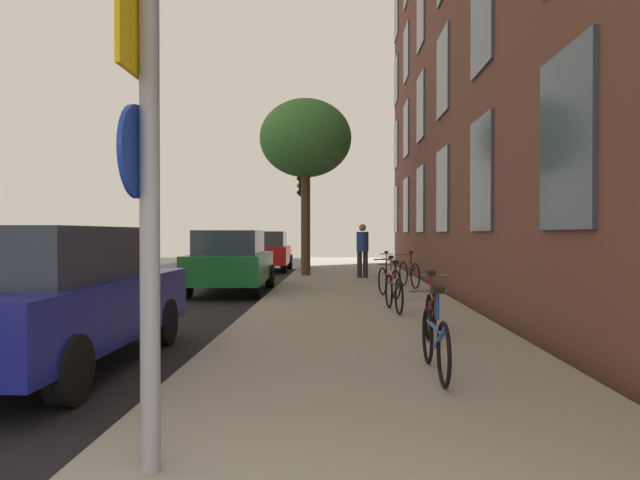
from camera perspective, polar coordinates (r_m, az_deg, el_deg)
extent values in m
plane|color=#332D28|center=(16.34, -9.10, -4.82)|extent=(41.80, 41.80, 0.00)
cube|color=black|center=(16.86, -16.15, -4.65)|extent=(7.00, 38.00, 0.01)
cube|color=gray|center=(16.04, 3.31, -4.70)|extent=(4.20, 38.00, 0.12)
cube|color=brown|center=(16.56, 12.90, 18.53)|extent=(0.50, 27.00, 13.29)
cube|color=#384756|center=(7.72, 22.82, 9.04)|extent=(0.06, 1.63, 2.18)
cube|color=#384756|center=(11.68, 15.44, 6.20)|extent=(0.06, 1.63, 2.18)
cube|color=#384756|center=(15.75, 11.86, 4.77)|extent=(0.06, 1.63, 2.18)
cube|color=#384756|center=(19.86, 9.76, 3.92)|extent=(0.06, 1.63, 2.18)
cube|color=#384756|center=(23.98, 8.39, 3.36)|extent=(0.06, 1.63, 2.18)
cube|color=#384756|center=(28.12, 7.42, 2.96)|extent=(0.06, 1.63, 2.18)
cube|color=#384756|center=(12.36, 15.49, 20.52)|extent=(0.06, 1.63, 2.18)
cube|color=#384756|center=(16.26, 11.89, 15.63)|extent=(0.06, 1.63, 2.18)
cube|color=#384756|center=(20.26, 9.78, 12.63)|extent=(0.06, 1.63, 2.18)
cube|color=#384756|center=(24.32, 8.40, 10.61)|extent=(0.06, 1.63, 2.18)
cube|color=#384756|center=(28.41, 7.43, 9.16)|extent=(0.06, 1.63, 2.18)
cube|color=#384756|center=(21.12, 9.80, 20.81)|extent=(0.06, 1.63, 2.18)
cube|color=#384756|center=(25.04, 8.41, 17.55)|extent=(0.06, 1.63, 2.18)
cube|color=#384756|center=(29.03, 7.44, 15.17)|extent=(0.06, 1.63, 2.18)
cube|color=#384756|center=(29.95, 7.45, 20.87)|extent=(0.06, 1.63, 2.18)
cylinder|color=gray|center=(3.66, -16.26, 3.55)|extent=(0.12, 0.12, 3.25)
cube|color=yellow|center=(3.89, -17.50, 19.23)|extent=(0.03, 0.60, 0.60)
cylinder|color=#14339E|center=(3.72, -17.46, 8.20)|extent=(0.03, 0.56, 0.56)
cylinder|color=black|center=(21.99, -1.33, 1.71)|extent=(0.12, 0.12, 3.68)
cube|color=black|center=(22.07, -1.80, 5.32)|extent=(0.20, 0.24, 0.80)
sphere|color=#4B0707|center=(22.10, -2.09, 5.99)|extent=(0.16, 0.16, 0.16)
sphere|color=orange|center=(22.08, -2.09, 5.32)|extent=(0.16, 0.16, 0.16)
sphere|color=#083E11|center=(22.06, -2.09, 4.65)|extent=(0.16, 0.16, 0.16)
cylinder|color=#4C3823|center=(20.04, -1.41, 1.91)|extent=(0.32, 0.32, 3.75)
ellipsoid|color=#387533|center=(20.29, -1.41, 9.88)|extent=(3.14, 3.14, 2.67)
torus|color=black|center=(6.65, 10.45, -9.12)|extent=(0.04, 0.62, 0.62)
torus|color=black|center=(5.66, 11.97, -10.84)|extent=(0.04, 0.62, 0.62)
cylinder|color=#194C99|center=(6.12, 11.15, -8.35)|extent=(0.05, 0.86, 0.04)
cylinder|color=#194C99|center=(5.89, 11.54, -9.47)|extent=(0.05, 0.52, 0.28)
cylinder|color=#194C99|center=(5.94, 11.39, -6.30)|extent=(0.04, 0.04, 0.28)
cube|color=black|center=(5.92, 11.39, -4.76)|extent=(0.10, 0.24, 0.06)
cylinder|color=#4C4C4C|center=(6.58, 10.45, -4.92)|extent=(0.42, 0.03, 0.03)
torus|color=black|center=(9.04, 11.11, -6.52)|extent=(0.19, 0.61, 0.62)
torus|color=black|center=(8.06, 10.53, -7.39)|extent=(0.19, 0.61, 0.62)
cylinder|color=#B21E1E|center=(8.53, 10.84, -5.79)|extent=(0.25, 0.82, 0.04)
cylinder|color=#B21E1E|center=(8.29, 10.69, -6.51)|extent=(0.17, 0.50, 0.28)
cylinder|color=#B21E1E|center=(8.36, 10.75, -4.27)|extent=(0.04, 0.04, 0.28)
cube|color=black|center=(8.34, 10.76, -3.18)|extent=(0.10, 0.24, 0.06)
cylinder|color=#4C4C4C|center=(8.99, 11.12, -3.41)|extent=(0.41, 0.13, 0.03)
torus|color=black|center=(11.34, 6.73, -4.96)|extent=(0.11, 0.66, 0.66)
torus|color=black|center=(10.41, 7.71, -5.46)|extent=(0.11, 0.66, 0.66)
cylinder|color=black|center=(10.86, 7.20, -4.25)|extent=(0.13, 0.81, 0.04)
cylinder|color=black|center=(10.63, 7.45, -4.80)|extent=(0.09, 0.50, 0.27)
cylinder|color=black|center=(10.70, 7.35, -3.00)|extent=(0.04, 0.04, 0.28)
cube|color=black|center=(10.69, 7.35, -2.14)|extent=(0.10, 0.24, 0.06)
cylinder|color=#4C4C4C|center=(11.30, 6.73, -2.39)|extent=(0.42, 0.07, 0.03)
torus|color=black|center=(13.72, 6.12, -4.00)|extent=(0.18, 0.64, 0.65)
torus|color=black|center=(12.81, 7.39, -4.33)|extent=(0.18, 0.64, 0.65)
cylinder|color=#B21E1E|center=(13.25, 6.73, -3.39)|extent=(0.22, 0.81, 0.04)
cylinder|color=#B21E1E|center=(13.03, 7.06, -3.82)|extent=(0.15, 0.49, 0.27)
cylinder|color=#B21E1E|center=(13.10, 6.93, -2.36)|extent=(0.04, 0.04, 0.28)
cube|color=black|center=(13.09, 6.93, -1.66)|extent=(0.10, 0.24, 0.06)
cylinder|color=#4C4C4C|center=(13.69, 6.12, -1.89)|extent=(0.42, 0.12, 0.03)
torus|color=black|center=(16.17, 8.13, -3.24)|extent=(0.18, 0.67, 0.68)
torus|color=black|center=(15.26, 9.26, -3.48)|extent=(0.18, 0.67, 0.68)
cylinder|color=black|center=(15.71, 8.68, -2.68)|extent=(0.21, 0.81, 0.04)
cylinder|color=black|center=(15.48, 8.96, -3.04)|extent=(0.14, 0.49, 0.27)
cylinder|color=black|center=(15.56, 8.85, -1.78)|extent=(0.04, 0.04, 0.28)
cube|color=black|center=(15.55, 8.85, -1.19)|extent=(0.10, 0.24, 0.06)
cylinder|color=#4C4C4C|center=(16.15, 8.13, -1.41)|extent=(0.42, 0.12, 0.03)
torus|color=black|center=(18.60, 6.49, -2.85)|extent=(0.09, 0.60, 0.60)
torus|color=black|center=(17.53, 6.47, -3.06)|extent=(0.09, 0.60, 0.60)
cylinder|color=#C68C19|center=(18.05, 6.48, -2.43)|extent=(0.12, 0.92, 0.04)
cylinder|color=#C68C19|center=(17.79, 6.48, -2.71)|extent=(0.09, 0.55, 0.30)
cylinder|color=#C68C19|center=(17.88, 6.48, -1.70)|extent=(0.04, 0.04, 0.28)
cube|color=black|center=(17.88, 6.48, -1.19)|extent=(0.10, 0.24, 0.06)
cylinder|color=#4C4C4C|center=(18.58, 6.49, -1.36)|extent=(0.42, 0.07, 0.03)
cylinder|color=#26262D|center=(18.97, 3.87, -2.40)|extent=(0.16, 0.16, 0.85)
cylinder|color=#26262D|center=(18.98, 4.45, -2.40)|extent=(0.16, 0.16, 0.85)
cylinder|color=navy|center=(18.95, 4.16, -0.16)|extent=(0.40, 0.40, 0.64)
sphere|color=#936B4C|center=(18.95, 4.16, 1.22)|extent=(0.23, 0.23, 0.23)
cube|color=navy|center=(7.37, -24.37, -6.23)|extent=(1.83, 4.47, 0.70)
cube|color=#2D3847|center=(7.12, -25.19, -1.23)|extent=(1.53, 2.50, 0.60)
cylinder|color=black|center=(9.04, -25.03, -7.20)|extent=(0.22, 0.64, 0.64)
cylinder|color=black|center=(8.44, -14.97, -7.72)|extent=(0.22, 0.64, 0.64)
cylinder|color=black|center=(5.81, -23.29, -11.58)|extent=(0.22, 0.64, 0.64)
cube|color=#19662D|center=(15.45, -8.60, -2.60)|extent=(2.00, 4.43, 0.70)
cube|color=#2D3847|center=(15.21, -8.76, -0.20)|extent=(1.63, 2.50, 0.60)
cylinder|color=black|center=(17.00, -10.52, -3.49)|extent=(0.22, 0.64, 0.64)
cylinder|color=black|center=(16.73, -4.91, -3.55)|extent=(0.22, 0.64, 0.64)
cylinder|color=black|center=(14.30, -12.92, -4.28)|extent=(0.22, 0.64, 0.64)
cylinder|color=black|center=(13.97, -6.26, -4.38)|extent=(0.22, 0.64, 0.64)
cube|color=red|center=(24.13, -5.20, -1.43)|extent=(1.95, 4.22, 0.70)
cube|color=#384756|center=(23.91, -5.26, 0.11)|extent=(1.60, 2.38, 0.60)
cylinder|color=black|center=(25.58, -6.69, -2.09)|extent=(0.22, 0.64, 0.64)
cylinder|color=black|center=(25.38, -2.96, -2.11)|extent=(0.22, 0.64, 0.64)
cylinder|color=black|center=(22.95, -7.67, -2.41)|extent=(0.22, 0.64, 0.64)
cylinder|color=black|center=(22.73, -3.53, -2.43)|extent=(0.22, 0.64, 0.64)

